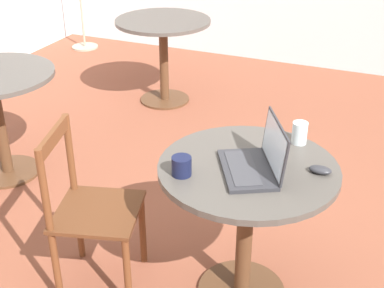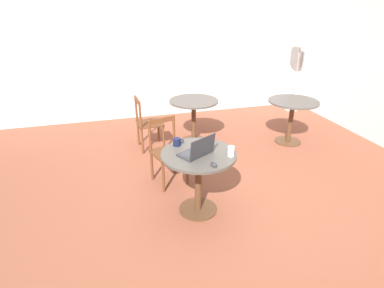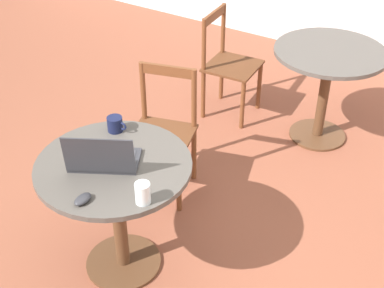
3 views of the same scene
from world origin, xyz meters
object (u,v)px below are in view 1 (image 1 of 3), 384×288
object	(u,v)px
laptop	(256,161)
mouse	(320,170)
mug	(182,166)
cafe_table_near	(247,198)
cafe_table_mid	(163,39)
drinking_glass	(300,133)
chair_near_back	(90,211)

from	to	relation	value
laptop	mouse	distance (m)	0.29
mug	laptop	bearing A→B (deg)	-61.83
cafe_table_near	cafe_table_mid	size ratio (longest dim) A/B	1.00
laptop	mouse	xyz separation A→B (m)	(0.09, -0.27, -0.03)
cafe_table_mid	drinking_glass	xyz separation A→B (m)	(-1.77, -1.59, 0.23)
cafe_table_mid	chair_near_back	distance (m)	2.40
cafe_table_near	drinking_glass	size ratio (longest dim) A/B	7.58
laptop	drinking_glass	distance (m)	0.36
chair_near_back	cafe_table_near	bearing A→B (deg)	-74.19
laptop	chair_near_back	bearing A→B (deg)	103.19
chair_near_back	drinking_glass	distance (m)	1.10
laptop	cafe_table_near	bearing A→B (deg)	56.17
mouse	drinking_glass	world-z (taller)	drinking_glass
laptop	cafe_table_mid	bearing A→B (deg)	34.85
chair_near_back	mouse	xyz separation A→B (m)	(0.28, -1.05, 0.33)
cafe_table_mid	mouse	bearing A→B (deg)	-139.25
cafe_table_near	cafe_table_mid	bearing A→B (deg)	34.45
drinking_glass	chair_near_back	bearing A→B (deg)	120.08
laptop	mug	world-z (taller)	laptop
cafe_table_mid	laptop	world-z (taller)	laptop
laptop	mouse	world-z (taller)	laptop
laptop	mouse	size ratio (longest dim) A/B	4.26
mug	drinking_glass	bearing A→B (deg)	-39.57
mug	drinking_glass	size ratio (longest dim) A/B	1.15
cafe_table_near	chair_near_back	xyz separation A→B (m)	(-0.21, 0.74, -0.14)
cafe_table_mid	mug	xyz separation A→B (m)	(-2.26, -1.18, 0.22)
cafe_table_mid	mug	world-z (taller)	mug
chair_near_back	laptop	xyz separation A→B (m)	(0.18, -0.78, 0.36)
cafe_table_near	cafe_table_mid	xyz separation A→B (m)	(2.08, 1.43, 0.00)
drinking_glass	cafe_table_mid	bearing A→B (deg)	41.82
cafe_table_mid	drinking_glass	distance (m)	2.39
mug	cafe_table_near	bearing A→B (deg)	-53.91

